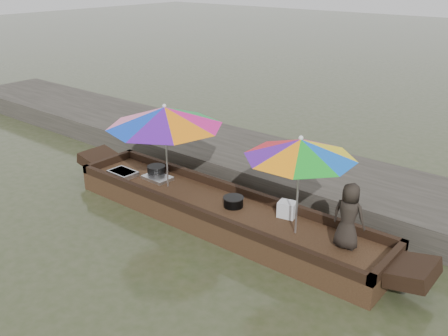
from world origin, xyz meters
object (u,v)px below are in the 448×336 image
Objects in this scene: boat_hull at (220,214)px; tray_crayfish at (123,173)px; vendor at (349,216)px; umbrella_stern at (298,186)px; charcoal_grill at (233,202)px; umbrella_bow at (166,146)px; supply_bag at (287,209)px; cooking_pot at (156,170)px; tray_scallop at (157,178)px.

boat_hull is 2.30m from tray_crayfish.
vendor reaches higher than tray_crayfish.
boat_hull is at bearing 180.00° from umbrella_stern.
charcoal_grill is at bearing 28.28° from boat_hull.
vendor is 3.52m from umbrella_bow.
boat_hull is at bearing -161.56° from supply_bag.
umbrella_bow reaches higher than boat_hull.
cooking_pot is 2.90m from supply_bag.
supply_bag is at bearing 2.58° from cooking_pot.
umbrella_bow is (-1.25, 0.00, 0.95)m from boat_hull.
umbrella_bow reaches higher than tray_scallop.
cooking_pot is 4.08m from vendor.
tray_scallop is (0.65, 0.30, -0.01)m from tray_crayfish.
charcoal_grill is at bearing 4.21° from umbrella_bow.
tray_scallop is (0.17, -0.14, -0.06)m from cooking_pot.
umbrella_bow is 1.27× the size of umbrella_stern.
cooking_pot is at bearing 140.72° from tray_scallop.
vendor is at bearing -1.74° from cooking_pot.
tray_scallop is at bearing -174.44° from supply_bag.
supply_bag is 0.14× the size of umbrella_bow.
tray_crayfish is 1.62× the size of charcoal_grill.
umbrella_stern is (1.28, -0.11, 0.70)m from charcoal_grill.
umbrella_bow is (1.03, 0.19, 0.73)m from tray_crayfish.
boat_hull is 1.20m from supply_bag.
umbrella_bow is at bearing -23.29° from cooking_pot.
cooking_pot is at bearing 176.31° from charcoal_grill.
cooking_pot is 0.17× the size of umbrella_bow.
cooking_pot is (-1.80, 0.24, 0.27)m from boat_hull.
cooking_pot reaches higher than charcoal_grill.
charcoal_grill is 0.16× the size of umbrella_bow.
boat_hull is at bearing -151.72° from charcoal_grill.
supply_bag is at bearing -13.92° from vendor.
supply_bag is at bearing 9.42° from tray_crayfish.
boat_hull is 1.83m from cooking_pot.
umbrella_bow is 2.73m from umbrella_stern.
supply_bag reaches higher than tray_scallop.
tray_crayfish is at bearing 2.26° from vendor.
charcoal_grill reaches higher than boat_hull.
umbrella_stern is at bearing 2.97° from tray_crayfish.
tray_scallop is 0.26× the size of umbrella_bow.
umbrella_stern is (3.28, -0.24, 0.68)m from cooking_pot.
supply_bag is 0.28× the size of vendor.
umbrella_stern is at bearing -4.11° from cooking_pot.
supply_bag is at bearing 16.08° from charcoal_grill.
vendor is (4.06, -0.12, 0.41)m from cooking_pot.
charcoal_grill is at bearing 0.20° from tray_scallop.
umbrella_stern is at bearing -4.75° from charcoal_grill.
vendor reaches higher than charcoal_grill.
tray_crayfish is at bearing -177.03° from umbrella_stern.
tray_crayfish is at bearing -175.12° from boat_hull.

